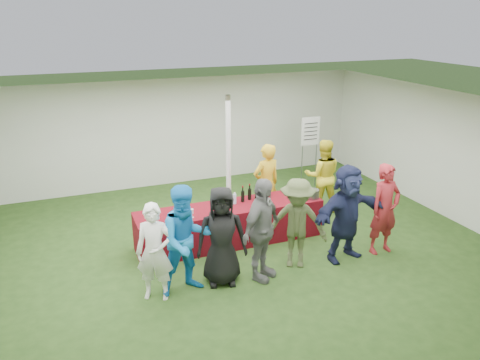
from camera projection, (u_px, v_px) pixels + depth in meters
name	position (u px, v px, depth m)	size (l,w,h in m)	color
ground	(226.00, 251.00, 8.75)	(60.00, 60.00, 0.00)	#284719
tent	(228.00, 161.00, 9.52)	(10.00, 10.00, 10.00)	white
serving_table	(230.00, 224.00, 8.98)	(3.60, 0.80, 0.75)	maroon
wine_bottles	(254.00, 194.00, 9.14)	(0.56, 0.13, 0.32)	black
wine_glasses	(215.00, 209.00, 8.46)	(2.76, 0.13, 0.16)	silver
water_bottle	(235.00, 199.00, 8.93)	(0.07, 0.07, 0.23)	silver
bar_towel	(304.00, 193.00, 9.45)	(0.25, 0.18, 0.03)	white
dump_bucket	(313.00, 194.00, 9.20)	(0.24, 0.24, 0.18)	slate
wine_list_sign	(310.00, 137.00, 11.56)	(0.50, 0.03, 1.80)	slate
staff_pourer	(266.00, 184.00, 9.66)	(0.63, 0.41, 1.73)	gold
staff_back	(322.00, 176.00, 10.31)	(0.79, 0.62, 1.64)	yellow
customer_0	(155.00, 252.00, 7.08)	(0.57, 0.38, 1.57)	white
customer_1	(187.00, 240.00, 7.22)	(0.87, 0.68, 1.79)	#177CCB
customer_2	(222.00, 236.00, 7.48)	(0.81, 0.53, 1.66)	black
customer_3	(262.00, 230.00, 7.58)	(1.03, 0.43, 1.76)	slate
customer_4	(297.00, 224.00, 7.99)	(1.04, 0.60, 1.62)	#47512D
customer_5	(347.00, 213.00, 8.22)	(1.64, 0.52, 1.77)	#1A2041
customer_6	(385.00, 209.00, 8.47)	(0.62, 0.41, 1.70)	maroon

